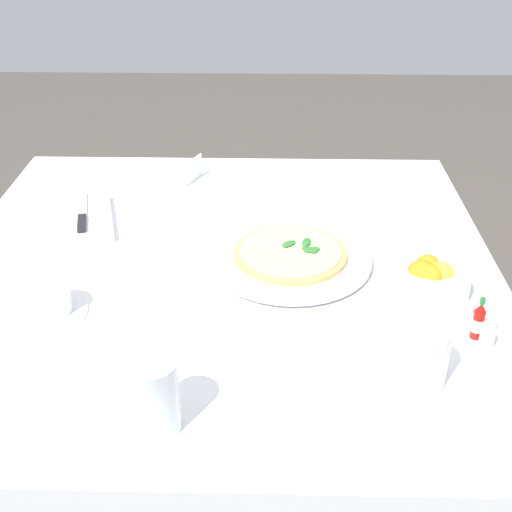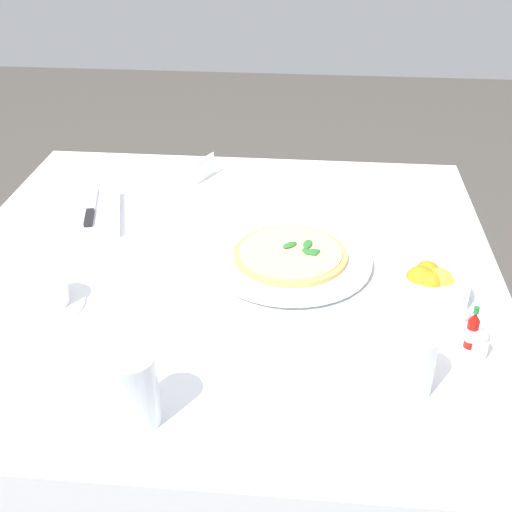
% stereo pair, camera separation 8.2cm
% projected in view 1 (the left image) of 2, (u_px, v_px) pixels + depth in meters
% --- Properties ---
extents(ground_plane, '(8.00, 8.00, 0.00)m').
position_uv_depth(ground_plane, '(229.00, 498.00, 1.73)').
color(ground_plane, '#4C4742').
extents(dining_table, '(1.14, 1.14, 0.72)m').
position_uv_depth(dining_table, '(223.00, 315.00, 1.42)').
color(dining_table, white).
rests_on(dining_table, ground_plane).
extents(pizza_plate, '(0.34, 0.34, 0.02)m').
position_uv_depth(pizza_plate, '(290.00, 258.00, 1.36)').
color(pizza_plate, white).
rests_on(pizza_plate, dining_table).
extents(pizza, '(0.24, 0.24, 0.02)m').
position_uv_depth(pizza, '(290.00, 253.00, 1.36)').
color(pizza, '#DBAD60').
rests_on(pizza, pizza_plate).
extents(coffee_cup_right_edge, '(0.13, 0.13, 0.07)m').
position_uv_depth(coffee_cup_right_edge, '(49.00, 300.00, 1.20)').
color(coffee_cup_right_edge, white).
rests_on(coffee_cup_right_edge, dining_table).
extents(water_glass_far_right, '(0.07, 0.07, 0.12)m').
position_uv_depth(water_glass_far_right, '(155.00, 398.00, 0.95)').
color(water_glass_far_right, white).
rests_on(water_glass_far_right, dining_table).
extents(water_glass_far_left, '(0.07, 0.07, 0.11)m').
position_uv_depth(water_glass_far_left, '(425.00, 358.00, 1.03)').
color(water_glass_far_left, white).
rests_on(water_glass_far_left, dining_table).
extents(napkin_folded, '(0.25, 0.18, 0.02)m').
position_uv_depth(napkin_folded, '(83.00, 219.00, 1.51)').
color(napkin_folded, white).
rests_on(napkin_folded, dining_table).
extents(dinner_knife, '(0.19, 0.06, 0.01)m').
position_uv_depth(dinner_knife, '(82.00, 213.00, 1.51)').
color(dinner_knife, silver).
rests_on(dinner_knife, napkin_folded).
extents(citrus_bowl, '(0.15, 0.15, 0.07)m').
position_uv_depth(citrus_bowl, '(430.00, 279.00, 1.27)').
color(citrus_bowl, white).
rests_on(citrus_bowl, dining_table).
extents(hot_sauce_bottle, '(0.02, 0.02, 0.08)m').
position_uv_depth(hot_sauce_bottle, '(478.00, 321.00, 1.14)').
color(hot_sauce_bottle, '#B7140F').
rests_on(hot_sauce_bottle, dining_table).
extents(salt_shaker, '(0.03, 0.03, 0.06)m').
position_uv_depth(salt_shaker, '(468.00, 316.00, 1.17)').
color(salt_shaker, white).
rests_on(salt_shaker, dining_table).
extents(pepper_shaker, '(0.03, 0.03, 0.06)m').
position_uv_depth(pepper_shaker, '(488.00, 336.00, 1.12)').
color(pepper_shaker, white).
rests_on(pepper_shaker, dining_table).
extents(menu_card, '(0.08, 0.04, 0.06)m').
position_uv_depth(menu_card, '(193.00, 170.00, 1.70)').
color(menu_card, white).
rests_on(menu_card, dining_table).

